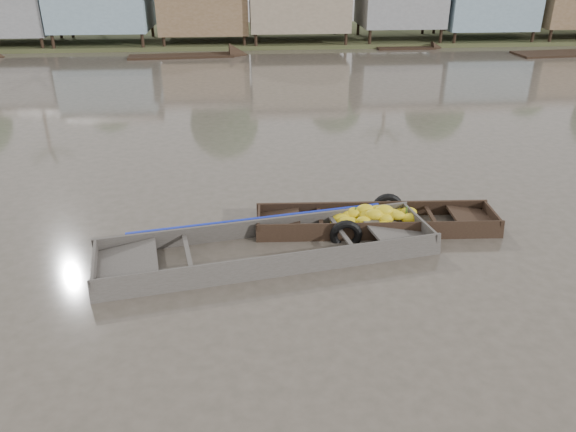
{
  "coord_description": "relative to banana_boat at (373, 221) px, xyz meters",
  "views": [
    {
      "loc": [
        -1.24,
        -10.55,
        6.42
      ],
      "look_at": [
        -0.37,
        0.85,
        0.8
      ],
      "focal_mm": 35.0,
      "sensor_mm": 36.0,
      "label": 1
    }
  ],
  "objects": [
    {
      "name": "distant_boats",
      "position": [
        8.99,
        21.48,
        -0.23
      ],
      "size": [
        48.74,
        15.75,
        0.35
      ],
      "color": "black",
      "rests_on": "ground"
    },
    {
      "name": "banana_boat",
      "position": [
        0.0,
        0.0,
        0.0
      ],
      "size": [
        5.99,
        1.65,
        0.86
      ],
      "rotation": [
        0.0,
        0.0,
        -0.04
      ],
      "color": "black",
      "rests_on": "ground"
    },
    {
      "name": "viewer_boat",
      "position": [
        -2.64,
        -1.15,
        -0.12
      ],
      "size": [
        7.86,
        3.36,
        0.61
      ],
      "rotation": [
        0.0,
        0.0,
        0.18
      ],
      "color": "#3A3531",
      "rests_on": "ground"
    },
    {
      "name": "ground",
      "position": [
        -1.8,
        -1.67,
        -0.18
      ],
      "size": [
        120.0,
        120.0,
        0.0
      ],
      "primitive_type": "plane",
      "color": "#484137",
      "rests_on": "ground"
    }
  ]
}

